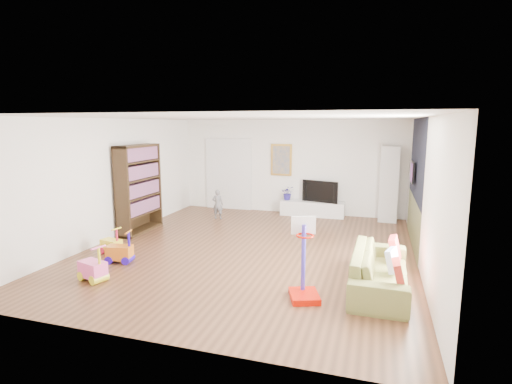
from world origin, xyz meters
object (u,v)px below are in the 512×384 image
(bookshelf, at_px, (139,189))
(sofa, at_px, (380,270))
(basketball_hoop, at_px, (305,259))
(media_console, at_px, (312,209))

(bookshelf, bearing_deg, sofa, -19.36)
(bookshelf, xyz_separation_m, basketball_hoop, (4.51, -2.63, -0.43))
(media_console, relative_size, bookshelf, 0.85)
(media_console, distance_m, basketball_hoop, 5.57)
(media_console, relative_size, basketball_hoop, 1.46)
(bookshelf, height_order, basketball_hoop, bookshelf)
(media_console, bearing_deg, sofa, -68.94)
(sofa, relative_size, basketball_hoop, 1.73)
(media_console, height_order, basketball_hoop, basketball_hoop)
(media_console, bearing_deg, basketball_hoop, -82.07)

